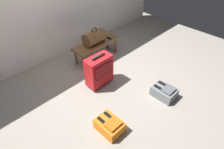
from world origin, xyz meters
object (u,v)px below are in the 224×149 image
object	(u,v)px
cell_phone	(109,38)
backpack_grey	(164,92)
bench	(96,45)
suitcase_upright_red	(99,70)
backpack_orange	(110,125)
duffel_bag_brown	(94,37)

from	to	relation	value
cell_phone	backpack_grey	size ratio (longest dim) A/B	0.38
bench	cell_phone	size ratio (longest dim) A/B	6.94
bench	cell_phone	distance (m)	0.32
cell_phone	suitcase_upright_red	world-z (taller)	suitcase_upright_red
backpack_orange	bench	bearing A→B (deg)	53.98
duffel_bag_brown	suitcase_upright_red	distance (m)	0.84
duffel_bag_brown	suitcase_upright_red	bearing A→B (deg)	-126.19
duffel_bag_brown	backpack_grey	xyz separation A→B (m)	(0.07, -1.64, -0.41)
bench	suitcase_upright_red	world-z (taller)	suitcase_upright_red
cell_phone	backpack_orange	distance (m)	2.01
backpack_grey	duffel_bag_brown	bearing A→B (deg)	92.36
duffel_bag_brown	cell_phone	bearing A→B (deg)	-7.39
suitcase_upright_red	backpack_grey	size ratio (longest dim) A/B	1.61
bench	duffel_bag_brown	bearing A→B (deg)	-180.00
bench	cell_phone	bearing A→B (deg)	-8.19
bench	duffel_bag_brown	size ratio (longest dim) A/B	2.27
duffel_bag_brown	suitcase_upright_red	size ratio (longest dim) A/B	0.72
cell_phone	backpack_orange	size ratio (longest dim) A/B	0.38
suitcase_upright_red	backpack_grey	distance (m)	1.15
duffel_bag_brown	backpack_orange	xyz separation A→B (m)	(-1.04, -1.47, -0.41)
suitcase_upright_red	backpack_grey	world-z (taller)	suitcase_upright_red
backpack_orange	duffel_bag_brown	bearing A→B (deg)	54.85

